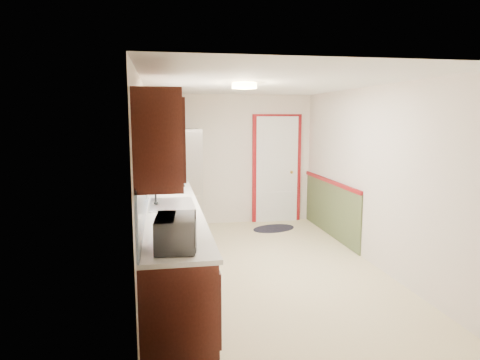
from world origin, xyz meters
name	(u,v)px	position (x,y,z in m)	size (l,w,h in m)	color
room_shell	(264,179)	(0.00, 0.00, 1.20)	(3.20, 5.20, 2.52)	beige
kitchen_run	(169,217)	(-1.24, -0.29, 0.81)	(0.63, 4.00, 2.20)	#36120C
back_wall_trim	(288,177)	(0.99, 2.21, 0.89)	(1.12, 2.30, 2.08)	maroon
ceiling_fixture	(244,86)	(-0.30, -0.20, 2.36)	(0.30, 0.30, 0.06)	#FFD88C
microwave	(176,229)	(-1.20, -1.95, 1.10)	(0.48, 0.26, 0.32)	white
refrigerator	(178,181)	(-1.02, 2.05, 0.90)	(0.79, 0.77, 1.79)	#B7B7BC
rug	(274,228)	(0.65, 1.90, 0.01)	(0.80, 0.51, 0.01)	black
cooktop	(169,184)	(-1.19, 1.40, 0.95)	(0.46, 0.55, 0.02)	black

